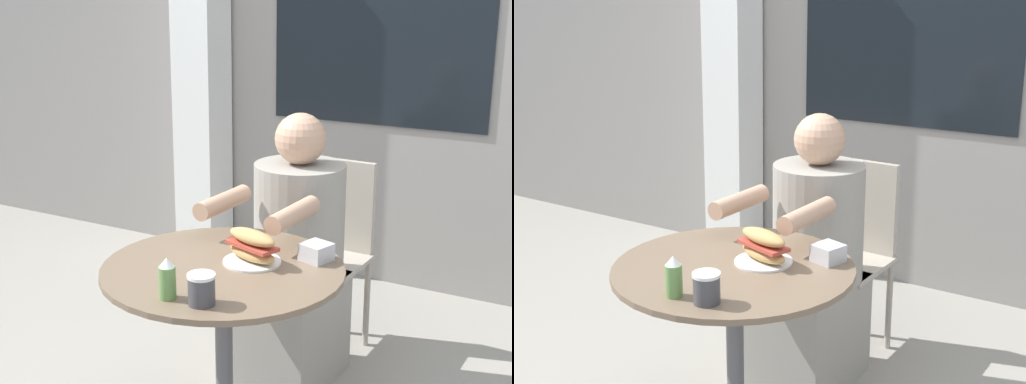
{
  "view_description": "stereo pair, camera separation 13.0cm",
  "coord_description": "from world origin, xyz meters",
  "views": [
    {
      "loc": [
        1.17,
        -1.86,
        1.6
      ],
      "look_at": [
        0.0,
        0.22,
        0.92
      ],
      "focal_mm": 50.0,
      "sensor_mm": 36.0,
      "label": 1
    },
    {
      "loc": [
        1.28,
        -1.79,
        1.6
      ],
      "look_at": [
        0.0,
        0.22,
        0.92
      ],
      "focal_mm": 50.0,
      "sensor_mm": 36.0,
      "label": 2
    }
  ],
  "objects": [
    {
      "name": "napkin_box",
      "position": [
        0.25,
        0.2,
        0.75
      ],
      "size": [
        0.11,
        0.11,
        0.06
      ],
      "rotation": [
        0.0,
        0.0,
        -0.28
      ],
      "color": "silver",
      "rests_on": "cafe_table"
    },
    {
      "name": "sandwich_on_plate",
      "position": [
        0.07,
        0.08,
        0.77
      ],
      "size": [
        0.22,
        0.2,
        0.11
      ],
      "rotation": [
        0.0,
        0.0,
        -0.31
      ],
      "color": "white",
      "rests_on": "cafe_table"
    },
    {
      "name": "drink_cup",
      "position": [
        0.1,
        -0.28,
        0.77
      ],
      "size": [
        0.08,
        0.08,
        0.09
      ],
      "color": "#424247",
      "rests_on": "cafe_table"
    },
    {
      "name": "cafe_table",
      "position": [
        0.0,
        0.0,
        0.54
      ],
      "size": [
        0.81,
        0.81,
        0.72
      ],
      "color": "brown",
      "rests_on": "ground_plane"
    },
    {
      "name": "seated_diner",
      "position": [
        -0.03,
        0.6,
        0.49
      ],
      "size": [
        0.38,
        0.68,
        1.14
      ],
      "rotation": [
        0.0,
        0.0,
        3.11
      ],
      "color": "gray",
      "rests_on": "ground_plane"
    },
    {
      "name": "condiment_bottle",
      "position": [
        -0.01,
        -0.29,
        0.78
      ],
      "size": [
        0.05,
        0.05,
        0.13
      ],
      "color": "#66934C",
      "rests_on": "cafe_table"
    },
    {
      "name": "storefront_wall",
      "position": [
        -0.0,
        1.82,
        1.4
      ],
      "size": [
        8.0,
        0.09,
        2.8
      ],
      "color": "gray",
      "rests_on": "ground_plane"
    },
    {
      "name": "diner_chair",
      "position": [
        -0.03,
        0.95,
        0.52
      ],
      "size": [
        0.39,
        0.39,
        0.87
      ],
      "rotation": [
        0.0,
        0.0,
        3.11
      ],
      "color": "#ADA393",
      "rests_on": "ground_plane"
    },
    {
      "name": "lattice_pillar",
      "position": [
        -1.15,
        1.64,
        1.2
      ],
      "size": [
        0.26,
        0.26,
        2.4
      ],
      "color": "silver",
      "rests_on": "ground_plane"
    }
  ]
}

